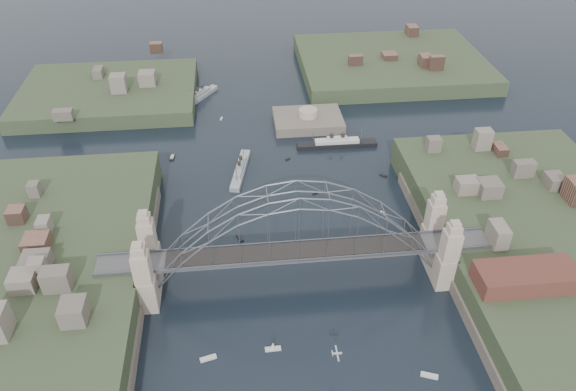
# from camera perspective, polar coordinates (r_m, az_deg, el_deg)

# --- Properties ---
(ground) EXTENTS (500.00, 500.00, 0.00)m
(ground) POSITION_cam_1_polar(r_m,az_deg,el_deg) (123.33, 0.89, -8.70)
(ground) COLOR black
(ground) RESTS_ON ground
(bridge) EXTENTS (84.00, 13.80, 24.60)m
(bridge) POSITION_cam_1_polar(r_m,az_deg,el_deg) (114.96, 0.94, -4.34)
(bridge) COLOR #49494B
(bridge) RESTS_ON ground
(shore_west) EXTENTS (50.50, 90.00, 12.00)m
(shore_west) POSITION_cam_1_polar(r_m,az_deg,el_deg) (129.97, -25.44, -9.12)
(shore_west) COLOR #2F3C24
(shore_west) RESTS_ON ground
(shore_east) EXTENTS (50.50, 90.00, 12.00)m
(shore_east) POSITION_cam_1_polar(r_m,az_deg,el_deg) (139.36, 25.12, -5.56)
(shore_east) COLOR #2F3C24
(shore_east) RESTS_ON ground
(headland_nw) EXTENTS (60.00, 45.00, 9.00)m
(headland_nw) POSITION_cam_1_polar(r_m,az_deg,el_deg) (205.96, -18.00, 9.56)
(headland_nw) COLOR #2F3C24
(headland_nw) RESTS_ON ground
(headland_ne) EXTENTS (70.00, 55.00, 9.50)m
(headland_ne) POSITION_cam_1_polar(r_m,az_deg,el_deg) (223.25, 10.61, 12.87)
(headland_ne) COLOR #2F3C24
(headland_ne) RESTS_ON ground
(fort_island) EXTENTS (22.00, 16.00, 9.40)m
(fort_island) POSITION_cam_1_polar(r_m,az_deg,el_deg) (180.85, 2.07, 7.30)
(fort_island) COLOR #5A5048
(fort_island) RESTS_ON ground
(wharf_shed) EXTENTS (20.00, 8.00, 4.00)m
(wharf_shed) POSITION_cam_1_polar(r_m,az_deg,el_deg) (119.35, 23.48, -7.75)
(wharf_shed) COLOR #592D26
(wharf_shed) RESTS_ON shore_east
(finger_pier) EXTENTS (4.00, 22.00, 1.40)m
(finger_pier) POSITION_cam_1_polar(r_m,az_deg,el_deg) (115.77, 23.08, -16.11)
(finger_pier) COLOR #49494B
(finger_pier) RESTS_ON ground
(naval_cruiser_near) EXTENTS (6.59, 20.17, 6.01)m
(naval_cruiser_near) POSITION_cam_1_polar(r_m,az_deg,el_deg) (156.72, -4.96, 2.73)
(naval_cruiser_near) COLOR #969D9E
(naval_cruiser_near) RESTS_ON ground
(naval_cruiser_far) EXTENTS (12.22, 16.48, 6.14)m
(naval_cruiser_far) POSITION_cam_1_polar(r_m,az_deg,el_deg) (199.36, -9.07, 10.17)
(naval_cruiser_far) COLOR #969D9E
(naval_cruiser_far) RESTS_ON ground
(ocean_liner) EXTENTS (24.44, 3.51, 5.99)m
(ocean_liner) POSITION_cam_1_polar(r_m,az_deg,el_deg) (168.75, 5.09, 5.38)
(ocean_liner) COLOR black
(ocean_liner) RESTS_ON ground
(aeroplane) EXTENTS (1.86, 3.54, 0.51)m
(aeroplane) POSITION_cam_1_polar(r_m,az_deg,el_deg) (102.87, 5.00, -16.01)
(aeroplane) COLOR silver
(small_boat_a) EXTENTS (1.81, 2.90, 0.45)m
(small_boat_a) POSITION_cam_1_polar(r_m,az_deg,el_deg) (133.93, -5.01, -4.42)
(small_boat_a) COLOR silver
(small_boat_a) RESTS_ON ground
(small_boat_b) EXTENTS (1.92, 1.45, 0.45)m
(small_boat_b) POSITION_cam_1_polar(r_m,az_deg,el_deg) (148.27, 2.89, 0.28)
(small_boat_b) COLOR silver
(small_boat_b) RESTS_ON ground
(small_boat_c) EXTENTS (3.13, 1.09, 2.38)m
(small_boat_c) POSITION_cam_1_polar(r_m,az_deg,el_deg) (110.10, -1.57, -15.44)
(small_boat_c) COLOR silver
(small_boat_c) RESTS_ON ground
(small_boat_d) EXTENTS (2.01, 1.90, 0.45)m
(small_boat_d) POSITION_cam_1_polar(r_m,az_deg,el_deg) (157.19, 9.86, 2.05)
(small_boat_d) COLOR silver
(small_boat_d) RESTS_ON ground
(small_boat_e) EXTENTS (1.48, 3.31, 1.43)m
(small_boat_e) POSITION_cam_1_polar(r_m,az_deg,el_deg) (166.22, -11.91, 3.89)
(small_boat_e) COLOR silver
(small_boat_e) RESTS_ON ground
(small_boat_f) EXTENTS (1.51, 1.21, 0.45)m
(small_boat_f) POSITION_cam_1_polar(r_m,az_deg,el_deg) (162.10, -0.03, 3.80)
(small_boat_f) COLOR silver
(small_boat_f) RESTS_ON ground
(small_boat_g) EXTENTS (3.34, 2.11, 0.45)m
(small_boat_g) POSITION_cam_1_polar(r_m,az_deg,el_deg) (110.06, 14.45, -17.65)
(small_boat_g) COLOR silver
(small_boat_g) RESTS_ON ground
(small_boat_h) EXTENTS (0.97, 1.90, 0.45)m
(small_boat_h) POSITION_cam_1_polar(r_m,az_deg,el_deg) (184.89, -6.92, 7.91)
(small_boat_h) COLOR silver
(small_boat_h) RESTS_ON ground
(small_boat_i) EXTENTS (1.73, 2.19, 1.43)m
(small_boat_i) POSITION_cam_1_polar(r_m,az_deg,el_deg) (142.70, 9.77, -1.85)
(small_boat_i) COLOR silver
(small_boat_i) RESTS_ON ground
(small_boat_j) EXTENTS (3.33, 1.81, 0.45)m
(small_boat_j) POSITION_cam_1_polar(r_m,az_deg,el_deg) (110.25, -8.27, -16.38)
(small_boat_j) COLOR silver
(small_boat_j) RESTS_ON ground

